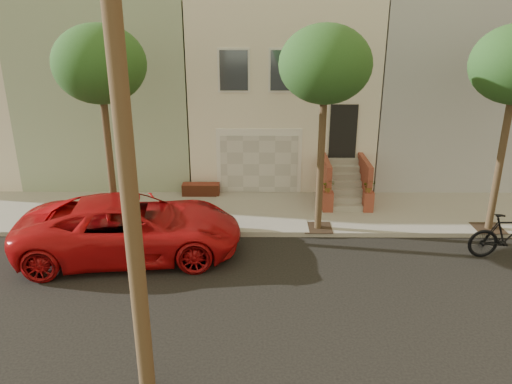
{
  "coord_description": "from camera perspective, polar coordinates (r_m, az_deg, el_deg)",
  "views": [
    {
      "loc": [
        -0.9,
        -10.68,
        6.79
      ],
      "look_at": [
        -0.99,
        3.0,
        1.71
      ],
      "focal_mm": 34.7,
      "sensor_mm": 36.0,
      "label": 1
    }
  ],
  "objects": [
    {
      "name": "ground",
      "position": [
        12.69,
        4.47,
        -12.06
      ],
      "size": [
        90.0,
        90.0,
        0.0
      ],
      "primitive_type": "plane",
      "color": "black",
      "rests_on": "ground"
    },
    {
      "name": "sidewalk",
      "position": [
        17.41,
        3.3,
        -2.37
      ],
      "size": [
        40.0,
        3.7,
        0.15
      ],
      "primitive_type": "cube",
      "color": "gray",
      "rests_on": "ground"
    },
    {
      "name": "house_row",
      "position": [
        22.12,
        2.76,
        12.16
      ],
      "size": [
        33.1,
        11.7,
        7.0
      ],
      "color": "beige",
      "rests_on": "sidewalk"
    },
    {
      "name": "tree_left",
      "position": [
        15.37,
        -17.57,
        13.72
      ],
      "size": [
        2.7,
        2.57,
        6.3
      ],
      "color": "#2D2116",
      "rests_on": "sidewalk"
    },
    {
      "name": "tree_mid",
      "position": [
        14.79,
        7.99,
        14.22
      ],
      "size": [
        2.7,
        2.57,
        6.3
      ],
      "color": "#2D2116",
      "rests_on": "sidewalk"
    },
    {
      "name": "pickup_truck",
      "position": [
        14.73,
        -14.19,
        -3.96
      ],
      "size": [
        6.61,
        3.63,
        1.76
      ],
      "primitive_type": "imported",
      "rotation": [
        0.0,
        0.0,
        1.69
      ],
      "color": "#B30F13",
      "rests_on": "ground"
    },
    {
      "name": "motorcycle",
      "position": [
        15.96,
        27.06,
        -4.52
      ],
      "size": [
        2.27,
        0.67,
        1.36
      ],
      "primitive_type": "imported",
      "rotation": [
        0.0,
        0.0,
        1.59
      ],
      "color": "black",
      "rests_on": "ground"
    }
  ]
}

